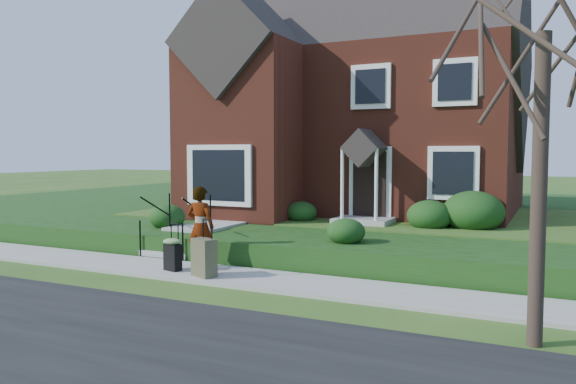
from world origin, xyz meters
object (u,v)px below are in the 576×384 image
Objects in this scene: woman at (201,227)px; suitcase_olive at (204,257)px; suitcase_black at (173,252)px; front_steps at (185,237)px; tree_verge at (545,1)px.

suitcase_olive is at bearing 126.45° from woman.
suitcase_olive is (0.96, -0.20, -0.00)m from suitcase_black.
front_steps is 3.07m from suitcase_olive.
suitcase_black is 8.60m from tree_verge.
tree_verge reaches higher than suitcase_olive.
woman is 8.20m from tree_verge.
woman is 1.12m from suitcase_olive.
front_steps is 2.34m from suitcase_black.
woman is at bearing 151.26° from suitcase_olive.
tree_verge is at bearing 161.01° from woman.
suitcase_black is at bearing 167.97° from tree_verge.
front_steps is at bearing -46.37° from woman.
front_steps is 2.15m from woman.
tree_verge reaches higher than front_steps.
suitcase_black is at bearing 57.98° from woman.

